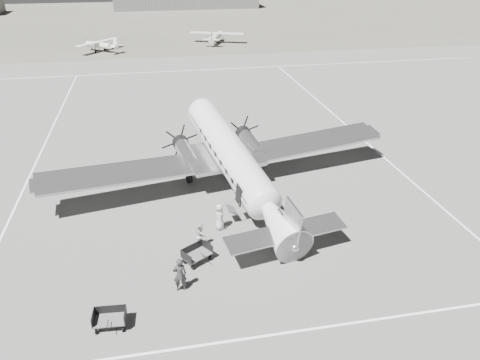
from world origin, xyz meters
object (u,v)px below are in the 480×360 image
at_px(light_plane_right, 216,37).
at_px(baggage_cart_near, 197,255).
at_px(light_plane_left, 100,46).
at_px(ground_crew, 180,275).
at_px(passenger, 220,217).
at_px(baggage_cart_far, 110,319).
at_px(dc3_airliner, 235,162).
at_px(ramp_agent, 201,235).

relative_size(light_plane_right, baggage_cart_near, 6.05).
bearing_deg(light_plane_left, light_plane_right, -38.40).
distance_m(baggage_cart_near, ground_crew, 2.67).
relative_size(baggage_cart_near, ground_crew, 0.86).
xyz_separation_m(ground_crew, passenger, (3.04, 5.66, -0.10)).
distance_m(baggage_cart_far, ground_crew, 4.22).
bearing_deg(ground_crew, dc3_airliner, -118.15).
bearing_deg(baggage_cart_near, dc3_airliner, 31.86).
relative_size(dc3_airliner, passenger, 15.25).
distance_m(light_plane_left, baggage_cart_far, 68.92).
xyz_separation_m(dc3_airliner, baggage_cart_near, (-3.71, -7.79, -2.16)).
bearing_deg(baggage_cart_far, dc3_airliner, 59.39).
xyz_separation_m(dc3_airliner, passenger, (-1.84, -4.48, -1.74)).
relative_size(baggage_cart_near, passenger, 0.96).
bearing_deg(light_plane_right, baggage_cart_far, -81.19).
relative_size(baggage_cart_near, baggage_cart_far, 1.05).
distance_m(baggage_cart_far, passenger, 10.24).
relative_size(dc3_airliner, ramp_agent, 17.24).
bearing_deg(ramp_agent, light_plane_left, 4.55).
bearing_deg(baggage_cart_near, ground_crew, -149.11).
height_order(light_plane_left, light_plane_right, light_plane_right).
distance_m(light_plane_right, baggage_cart_far, 74.56).
height_order(baggage_cart_far, ramp_agent, ramp_agent).
xyz_separation_m(light_plane_left, baggage_cart_far, (5.03, -68.73, -0.52)).
bearing_deg(baggage_cart_far, light_plane_left, 98.24).
relative_size(dc3_airliner, baggage_cart_near, 15.96).
bearing_deg(passenger, ground_crew, 153.66).
bearing_deg(dc3_airliner, baggage_cart_far, -135.96).
relative_size(dc3_airliner, light_plane_left, 2.90).
distance_m(dc3_airliner, baggage_cart_near, 8.90).
xyz_separation_m(baggage_cart_near, baggage_cart_far, (-4.77, -4.47, -0.02)).
relative_size(light_plane_left, baggage_cart_far, 5.76).
height_order(baggage_cart_near, ground_crew, ground_crew).
height_order(dc3_airliner, light_plane_right, dc3_airliner).
height_order(dc3_airliner, ground_crew, dc3_airliner).
bearing_deg(light_plane_right, baggage_cart_near, -78.13).
bearing_deg(passenger, light_plane_left, 12.71).
bearing_deg(baggage_cart_near, light_plane_left, 65.99).
relative_size(ground_crew, ramp_agent, 1.26).
xyz_separation_m(light_plane_right, ramp_agent, (-10.90, -66.80, -0.29)).
bearing_deg(ramp_agent, light_plane_right, -13.98).
bearing_deg(passenger, dc3_airliner, -20.47).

